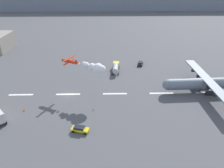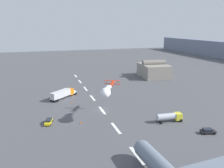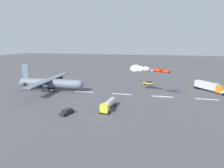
{
  "view_description": "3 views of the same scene",
  "coord_description": "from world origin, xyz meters",
  "px_view_note": "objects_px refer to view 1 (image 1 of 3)",
  "views": [
    {
      "loc": [
        13.07,
        -68.13,
        39.15
      ],
      "look_at": [
        14.63,
        1.38,
        2.95
      ],
      "focal_mm": 37.81,
      "sensor_mm": 36.0,
      "label": 1
    },
    {
      "loc": [
        73.98,
        -20.42,
        30.11
      ],
      "look_at": [
        0.91,
        3.55,
        10.08
      ],
      "focal_mm": 35.27,
      "sensor_mm": 36.0,
      "label": 2
    },
    {
      "loc": [
        3.43,
        71.35,
        20.48
      ],
      "look_at": [
        19.39,
        0.0,
        3.89
      ],
      "focal_mm": 30.55,
      "sensor_mm": 36.0,
      "label": 3
    }
  ],
  "objects_px": {
    "traffic_cone_near": "(24,110)",
    "traffic_cone_far": "(93,109)",
    "followme_car_yellow": "(80,129)",
    "fuel_tanker_truck": "(116,67)",
    "airport_staff_sedan": "(140,63)",
    "cargo_transport_plane": "(203,83)",
    "stunt_biplane_red": "(94,67)"
  },
  "relations": [
    {
      "from": "followme_car_yellow",
      "to": "cargo_transport_plane",
      "type": "bearing_deg",
      "value": 27.38
    },
    {
      "from": "followme_car_yellow",
      "to": "airport_staff_sedan",
      "type": "distance_m",
      "value": 48.64
    },
    {
      "from": "fuel_tanker_truck",
      "to": "traffic_cone_far",
      "type": "height_order",
      "value": "fuel_tanker_truck"
    },
    {
      "from": "cargo_transport_plane",
      "to": "fuel_tanker_truck",
      "type": "height_order",
      "value": "cargo_transport_plane"
    },
    {
      "from": "followme_car_yellow",
      "to": "traffic_cone_near",
      "type": "bearing_deg",
      "value": 150.5
    },
    {
      "from": "fuel_tanker_truck",
      "to": "airport_staff_sedan",
      "type": "xyz_separation_m",
      "value": [
        10.71,
        6.04,
        -0.92
      ]
    },
    {
      "from": "cargo_transport_plane",
      "to": "traffic_cone_far",
      "type": "distance_m",
      "value": 37.71
    },
    {
      "from": "stunt_biplane_red",
      "to": "airport_staff_sedan",
      "type": "height_order",
      "value": "stunt_biplane_red"
    },
    {
      "from": "stunt_biplane_red",
      "to": "airport_staff_sedan",
      "type": "distance_m",
      "value": 32.43
    },
    {
      "from": "stunt_biplane_red",
      "to": "followme_car_yellow",
      "type": "distance_m",
      "value": 20.94
    },
    {
      "from": "stunt_biplane_red",
      "to": "traffic_cone_far",
      "type": "bearing_deg",
      "value": -90.85
    },
    {
      "from": "cargo_transport_plane",
      "to": "followme_car_yellow",
      "type": "distance_m",
      "value": 44.05
    },
    {
      "from": "followme_car_yellow",
      "to": "traffic_cone_near",
      "type": "relative_size",
      "value": 6.45
    },
    {
      "from": "traffic_cone_far",
      "to": "fuel_tanker_truck",
      "type": "bearing_deg",
      "value": 74.6
    },
    {
      "from": "followme_car_yellow",
      "to": "stunt_biplane_red",
      "type": "bearing_deg",
      "value": 80.61
    },
    {
      "from": "followme_car_yellow",
      "to": "traffic_cone_far",
      "type": "bearing_deg",
      "value": 73.27
    },
    {
      "from": "followme_car_yellow",
      "to": "airport_staff_sedan",
      "type": "relative_size",
      "value": 1.06
    },
    {
      "from": "cargo_transport_plane",
      "to": "airport_staff_sedan",
      "type": "xyz_separation_m",
      "value": [
        -17.72,
        23.48,
        -2.44
      ]
    },
    {
      "from": "airport_staff_sedan",
      "to": "traffic_cone_far",
      "type": "distance_m",
      "value": 38.6
    },
    {
      "from": "traffic_cone_far",
      "to": "traffic_cone_near",
      "type": "bearing_deg",
      "value": 179.8
    },
    {
      "from": "traffic_cone_near",
      "to": "traffic_cone_far",
      "type": "xyz_separation_m",
      "value": [
        20.34,
        -0.07,
        0.0
      ]
    },
    {
      "from": "traffic_cone_near",
      "to": "traffic_cone_far",
      "type": "height_order",
      "value": "same"
    },
    {
      "from": "followme_car_yellow",
      "to": "traffic_cone_far",
      "type": "height_order",
      "value": "followme_car_yellow"
    },
    {
      "from": "fuel_tanker_truck",
      "to": "airport_staff_sedan",
      "type": "height_order",
      "value": "fuel_tanker_truck"
    },
    {
      "from": "fuel_tanker_truck",
      "to": "traffic_cone_far",
      "type": "xyz_separation_m",
      "value": [
        -7.68,
        -27.89,
        -1.36
      ]
    },
    {
      "from": "cargo_transport_plane",
      "to": "traffic_cone_far",
      "type": "xyz_separation_m",
      "value": [
        -36.11,
        -10.45,
        -2.88
      ]
    },
    {
      "from": "fuel_tanker_truck",
      "to": "traffic_cone_near",
      "type": "xyz_separation_m",
      "value": [
        -28.03,
        -27.82,
        -1.36
      ]
    },
    {
      "from": "traffic_cone_near",
      "to": "fuel_tanker_truck",
      "type": "bearing_deg",
      "value": 44.79
    },
    {
      "from": "stunt_biplane_red",
      "to": "traffic_cone_far",
      "type": "distance_m",
      "value": 13.05
    },
    {
      "from": "traffic_cone_near",
      "to": "cargo_transport_plane",
      "type": "bearing_deg",
      "value": 10.42
    },
    {
      "from": "traffic_cone_far",
      "to": "followme_car_yellow",
      "type": "bearing_deg",
      "value": -106.73
    },
    {
      "from": "fuel_tanker_truck",
      "to": "traffic_cone_near",
      "type": "height_order",
      "value": "fuel_tanker_truck"
    }
  ]
}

